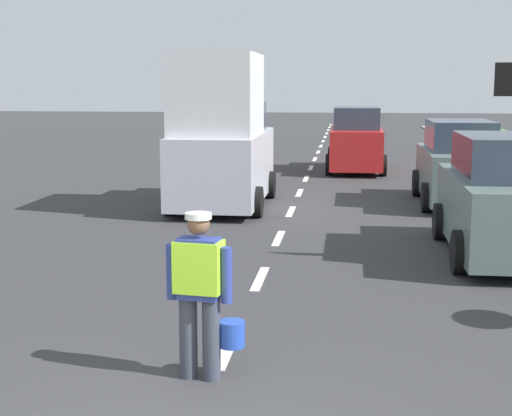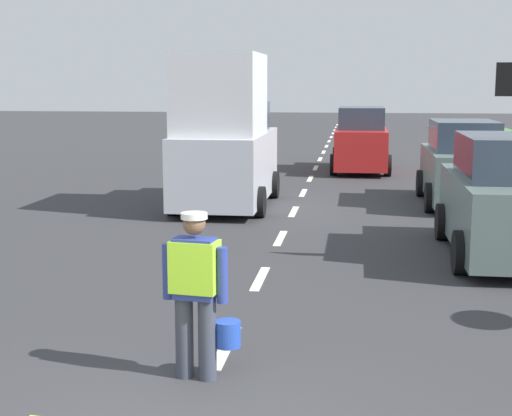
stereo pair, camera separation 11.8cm
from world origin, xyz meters
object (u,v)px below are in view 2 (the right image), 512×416
Objects in this scene: road_worker at (198,287)px; car_outgoing_far at (361,142)px; delivery_truck at (225,139)px; car_parked_far at (462,166)px; car_parked_curbside at (507,201)px.

car_outgoing_far is (1.63, 18.17, 0.05)m from road_worker.
car_outgoing_far is at bearing 68.06° from delivery_truck.
road_worker is 0.41× the size of car_parked_far.
road_worker is 10.45m from delivery_truck.
delivery_truck reaches higher than car_outgoing_far.
car_outgoing_far is at bearing 109.48° from car_parked_far.
delivery_truck is 1.09× the size of car_parked_curbside.
car_parked_far is 5.59m from car_parked_curbside.
road_worker is 0.40× the size of car_outgoing_far.
road_worker is at bearing -109.26° from car_parked_far.
delivery_truck reaches higher than car_parked_far.
road_worker is at bearing -95.14° from car_outgoing_far.
car_outgoing_far is at bearing 84.86° from road_worker.
delivery_truck is at bearing -111.94° from car_outgoing_far.
road_worker is at bearing -124.31° from car_parked_curbside.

